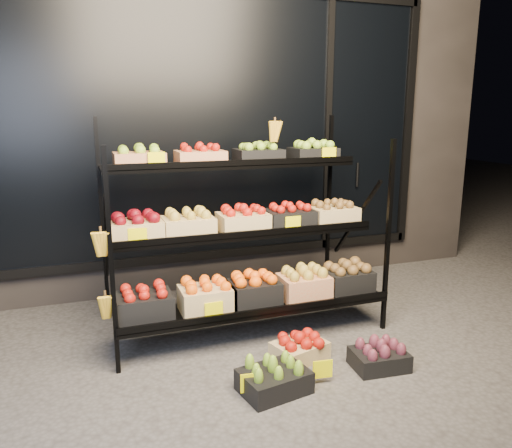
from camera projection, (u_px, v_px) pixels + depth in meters
name	position (u px, v px, depth m)	size (l,w,h in m)	color
ground	(272.00, 360.00, 3.49)	(24.00, 24.00, 0.00)	#514F4C
building	(187.00, 106.00, 5.48)	(6.00, 2.08, 3.50)	#2D2826
display_rack	(242.00, 231.00, 3.86)	(2.18, 1.02, 1.74)	black
tag_floor_a	(251.00, 389.00, 3.01)	(0.13, 0.01, 0.12)	#F0E700
tag_floor_b	(322.00, 375.00, 3.17)	(0.13, 0.01, 0.12)	#F0E700
floor_crate_midleft	(274.00, 377.00, 3.08)	(0.45, 0.37, 0.20)	black
floor_crate_midright	(300.00, 347.00, 3.49)	(0.41, 0.35, 0.19)	tan
floor_crate_right	(379.00, 356.00, 3.36)	(0.38, 0.29, 0.19)	black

